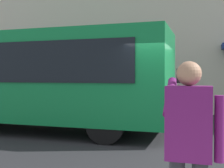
# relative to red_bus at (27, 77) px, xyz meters

# --- Properties ---
(ground_plane) EXTENTS (60.00, 60.00, 0.00)m
(ground_plane) POSITION_rel_red_bus_xyz_m (-4.80, 0.73, -1.68)
(ground_plane) COLOR #232326
(red_bus) EXTENTS (9.05, 2.54, 3.08)m
(red_bus) POSITION_rel_red_bus_xyz_m (0.00, 0.00, 0.00)
(red_bus) COLOR #0F7238
(red_bus) RESTS_ON ground_plane
(pedestrian_photographer) EXTENTS (0.53, 0.52, 1.70)m
(pedestrian_photographer) POSITION_rel_red_bus_xyz_m (-5.27, 5.39, -0.54)
(pedestrian_photographer) COLOR #2D2D33
(pedestrian_photographer) RESTS_ON sidewalk_curb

